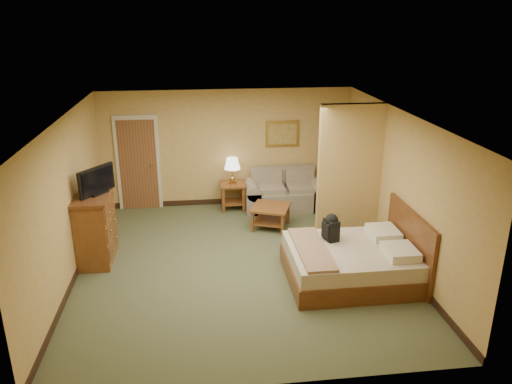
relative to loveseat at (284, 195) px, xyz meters
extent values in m
plane|color=#4A5134|center=(-1.23, -2.57, -0.29)|extent=(6.00, 6.00, 0.00)
plane|color=white|center=(-1.23, -2.57, 2.31)|extent=(6.00, 6.00, 0.00)
cube|color=tan|center=(-1.23, 0.43, 1.01)|extent=(5.50, 0.02, 2.60)
cube|color=tan|center=(-3.98, -2.57, 1.01)|extent=(0.02, 6.00, 2.60)
cube|color=tan|center=(1.52, -2.57, 1.01)|extent=(0.02, 6.00, 2.60)
cube|color=tan|center=(0.92, -1.65, 1.01)|extent=(1.20, 0.15, 2.60)
cube|color=beige|center=(-3.18, 0.40, 0.76)|extent=(0.94, 0.06, 2.10)
cube|color=brown|center=(-3.18, 0.38, 0.71)|extent=(0.80, 0.04, 2.00)
cylinder|color=#B38341|center=(-2.88, 0.33, 0.71)|extent=(0.04, 0.12, 0.04)
cube|color=black|center=(-1.23, 0.42, -0.23)|extent=(5.50, 0.02, 0.12)
cube|color=gray|center=(0.00, -0.05, -0.07)|extent=(1.45, 0.78, 0.44)
cube|color=gray|center=(0.00, 0.29, 0.37)|extent=(1.45, 0.19, 0.46)
cube|color=gray|center=(-0.73, -0.05, -0.05)|extent=(0.31, 0.78, 0.49)
cube|color=gray|center=(0.73, -0.05, -0.05)|extent=(0.31, 0.78, 0.49)
cube|color=brown|center=(-1.15, 0.08, 0.29)|extent=(0.55, 0.55, 0.04)
cube|color=brown|center=(-1.15, 0.08, -0.13)|extent=(0.46, 0.46, 0.03)
cube|color=brown|center=(-1.37, -0.14, -0.01)|extent=(0.05, 0.05, 0.56)
cube|color=brown|center=(-0.93, -0.14, -0.01)|extent=(0.05, 0.05, 0.56)
cube|color=brown|center=(-1.37, 0.29, -0.01)|extent=(0.05, 0.05, 0.56)
cube|color=brown|center=(-0.93, 0.29, -0.01)|extent=(0.05, 0.05, 0.56)
cylinder|color=#B38341|center=(-1.15, 0.08, 0.33)|extent=(0.17, 0.17, 0.04)
cylinder|color=#B38341|center=(-1.15, 0.08, 0.55)|extent=(0.02, 0.02, 0.29)
cone|color=white|center=(-1.15, 0.08, 0.76)|extent=(0.35, 0.35, 0.24)
cube|color=brown|center=(-0.47, -1.05, 0.15)|extent=(0.92, 0.92, 0.04)
cube|color=brown|center=(-0.47, -1.05, -0.14)|extent=(0.79, 0.79, 0.03)
cube|color=brown|center=(-0.78, -1.35, -0.08)|extent=(0.05, 0.05, 0.43)
cube|color=brown|center=(-0.17, -0.74, -0.08)|extent=(0.05, 0.05, 0.43)
cube|color=#B78E3F|center=(0.00, 0.41, 1.31)|extent=(0.75, 0.03, 0.59)
cube|color=olive|center=(0.00, 0.39, 1.31)|extent=(0.63, 0.02, 0.46)
cube|color=brown|center=(-3.70, -2.03, 0.29)|extent=(0.54, 1.07, 1.17)
cube|color=#542A13|center=(-3.70, -2.03, 0.91)|extent=(0.60, 1.15, 0.06)
cube|color=black|center=(-3.60, -2.03, 0.95)|extent=(0.35, 0.39, 0.03)
cube|color=black|center=(-3.60, -2.03, 1.18)|extent=(0.49, 0.66, 0.46)
cube|color=#542A13|center=(0.52, -3.27, -0.13)|extent=(2.08, 1.66, 0.31)
cube|color=beige|center=(0.52, -3.27, 0.15)|extent=(2.02, 1.60, 0.25)
cube|color=#542A13|center=(1.48, -3.27, 0.28)|extent=(0.06, 1.77, 1.14)
cube|color=white|center=(1.17, -3.63, 0.33)|extent=(0.47, 0.57, 0.15)
cube|color=white|center=(1.17, -2.90, 0.33)|extent=(0.47, 0.57, 0.15)
cube|color=#916B4F|center=(-0.16, -3.27, 0.29)|extent=(0.47, 1.56, 0.05)
cube|color=black|center=(0.25, -2.93, 0.45)|extent=(0.25, 0.31, 0.36)
sphere|color=black|center=(0.25, -2.93, 0.63)|extent=(0.21, 0.21, 0.21)
camera|label=1|loc=(-1.92, -10.27, 3.83)|focal=35.00mm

